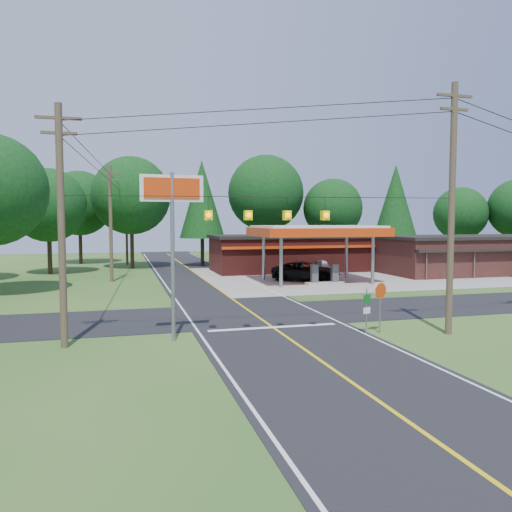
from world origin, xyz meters
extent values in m
plane|color=#2C571F|center=(0.00, 0.00, 0.00)|extent=(120.00, 120.00, 0.00)
cube|color=black|center=(0.00, 0.00, 0.01)|extent=(8.00, 120.00, 0.02)
cube|color=black|center=(0.00, 0.00, 0.01)|extent=(70.00, 7.00, 0.02)
cube|color=yellow|center=(0.00, 0.00, 0.03)|extent=(0.15, 110.00, 0.00)
cylinder|color=gray|center=(5.00, 10.50, 2.10)|extent=(0.28, 0.28, 4.20)
cylinder|color=gray|center=(5.00, 15.50, 2.10)|extent=(0.28, 0.28, 4.20)
cylinder|color=gray|center=(13.00, 10.50, 2.10)|extent=(0.28, 0.28, 4.20)
cylinder|color=gray|center=(13.00, 15.50, 2.10)|extent=(0.28, 0.28, 4.20)
cube|color=red|center=(9.00, 13.00, 4.35)|extent=(10.60, 7.40, 0.70)
cube|color=white|center=(9.00, 13.00, 4.75)|extent=(10.00, 7.00, 0.25)
cube|color=#9E9B93|center=(9.00, 11.20, 0.13)|extent=(3.20, 0.90, 0.22)
cube|color=#3F3F44|center=(8.10, 11.20, 0.95)|extent=(0.55, 0.45, 1.50)
cube|color=#3F3F44|center=(9.90, 11.20, 0.95)|extent=(0.55, 0.45, 1.50)
cube|color=#9E9B93|center=(9.00, 14.80, 0.13)|extent=(3.20, 0.90, 0.22)
cube|color=#3F3F44|center=(8.10, 14.80, 0.95)|extent=(0.55, 0.45, 1.50)
cube|color=#3F3F44|center=(9.90, 14.80, 0.95)|extent=(0.55, 0.45, 1.50)
cube|color=#571C18|center=(10.00, 23.00, 1.75)|extent=(16.00, 7.00, 3.50)
cube|color=black|center=(10.00, 23.00, 3.65)|extent=(16.40, 7.40, 0.30)
cube|color=red|center=(10.00, 19.40, 2.70)|extent=(16.00, 0.50, 0.25)
cube|color=#361816|center=(28.00, 16.00, 1.75)|extent=(20.00, 8.00, 3.50)
cube|color=black|center=(28.00, 16.00, 3.65)|extent=(20.40, 8.40, 0.30)
cube|color=black|center=(28.00, 11.80, 2.60)|extent=(20.00, 0.70, 0.25)
cylinder|color=#473828|center=(7.50, -7.00, 5.75)|extent=(0.30, 0.30, 11.50)
cube|color=#473828|center=(7.50, -7.00, 10.90)|extent=(1.80, 0.12, 0.12)
cube|color=#473828|center=(7.50, -7.00, 10.30)|extent=(1.40, 0.12, 0.12)
cylinder|color=#473828|center=(-9.50, -5.00, 5.00)|extent=(0.30, 0.30, 10.00)
cube|color=#473828|center=(-9.50, -5.00, 9.40)|extent=(1.80, 0.12, 0.12)
cube|color=#473828|center=(-9.50, -5.00, 8.80)|extent=(1.40, 0.12, 0.12)
cylinder|color=#473828|center=(-8.00, 18.00, 5.00)|extent=(0.30, 0.30, 10.00)
cube|color=#473828|center=(-8.00, 18.00, 9.40)|extent=(1.80, 0.12, 0.12)
cube|color=#473828|center=(-8.00, 18.00, 8.80)|extent=(1.40, 0.12, 0.12)
cylinder|color=#473828|center=(-6.50, 35.00, 4.75)|extent=(0.30, 0.30, 9.50)
cube|color=#FFF00D|center=(-3.55, -5.70, 5.50)|extent=(0.32, 0.32, 0.42)
cube|color=#FFF00D|center=(-1.85, -5.90, 5.50)|extent=(0.32, 0.32, 0.42)
cube|color=#FFF00D|center=(-0.15, -6.10, 5.50)|extent=(0.32, 0.32, 0.42)
cube|color=#FFF00D|center=(1.55, -6.30, 5.50)|extent=(0.32, 0.32, 0.42)
cylinder|color=#332316|center=(-14.00, 26.00, 1.98)|extent=(0.44, 0.44, 3.96)
sphere|color=black|center=(-14.00, 26.00, 6.82)|extent=(7.26, 7.26, 7.26)
cylinder|color=#332316|center=(-6.00, 30.00, 2.34)|extent=(0.44, 0.44, 4.68)
sphere|color=black|center=(-6.00, 30.00, 8.06)|extent=(8.58, 8.58, 8.58)
cylinder|color=#332316|center=(2.00, 31.00, 2.16)|extent=(0.44, 0.44, 4.32)
cone|color=black|center=(2.00, 31.00, 7.80)|extent=(5.28, 5.28, 9.00)
cylinder|color=#332316|center=(10.00, 32.00, 2.52)|extent=(0.44, 0.44, 5.04)
sphere|color=black|center=(10.00, 32.00, 8.68)|extent=(9.24, 9.24, 9.24)
cylinder|color=#332316|center=(18.00, 30.00, 1.98)|extent=(0.44, 0.44, 3.96)
sphere|color=black|center=(18.00, 30.00, 6.82)|extent=(7.26, 7.26, 7.26)
cylinder|color=#332316|center=(26.00, 29.00, 2.16)|extent=(0.44, 0.44, 4.32)
cone|color=black|center=(26.00, 29.00, 7.80)|extent=(5.28, 5.28, 9.00)
cylinder|color=#332316|center=(34.00, 27.00, 1.80)|extent=(0.44, 0.44, 3.60)
sphere|color=black|center=(34.00, 27.00, 6.20)|extent=(6.60, 6.60, 6.60)
cylinder|color=#332316|center=(-12.00, 38.00, 2.16)|extent=(0.44, 0.44, 4.32)
sphere|color=black|center=(-12.00, 38.00, 7.44)|extent=(7.92, 7.92, 7.92)
imported|color=black|center=(8.50, 14.17, 0.83)|extent=(8.07, 8.07, 1.66)
imported|color=white|center=(12.00, 19.27, 0.71)|extent=(4.69, 4.69, 1.42)
cylinder|color=gray|center=(-5.00, -5.00, 3.67)|extent=(0.18, 0.18, 7.34)
cube|color=white|center=(-5.00, -5.00, 6.66)|extent=(2.73, 0.22, 1.15)
cube|color=red|center=(-5.00, -5.05, 6.66)|extent=(2.40, 0.18, 0.89)
cylinder|color=gray|center=(4.50, -6.00, 1.16)|extent=(0.07, 0.07, 2.31)
cylinder|color=gray|center=(3.80, -6.00, 1.07)|extent=(0.06, 0.06, 2.14)
cube|color=#0C591E|center=(3.80, -6.04, 1.64)|extent=(0.42, 0.17, 0.44)
cube|color=white|center=(3.80, -6.04, 1.11)|extent=(0.42, 0.17, 0.29)
camera|label=1|loc=(-7.15, -26.78, 5.25)|focal=35.00mm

